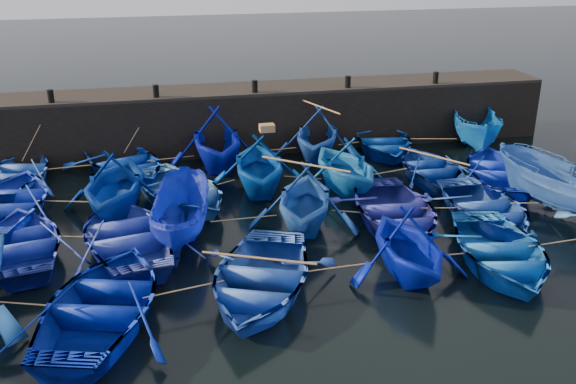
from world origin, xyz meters
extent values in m
plane|color=black|center=(0.00, 0.00, 0.00)|extent=(120.00, 120.00, 0.00)
cube|color=black|center=(0.00, 10.50, 1.25)|extent=(26.00, 2.50, 2.50)
cube|color=black|center=(0.00, 10.50, 2.56)|extent=(26.00, 2.50, 0.12)
cylinder|color=black|center=(-8.00, 9.60, 2.87)|extent=(0.24, 0.24, 0.50)
cylinder|color=black|center=(-4.00, 9.60, 2.87)|extent=(0.24, 0.24, 0.50)
cylinder|color=black|center=(0.00, 9.60, 2.87)|extent=(0.24, 0.24, 0.50)
cylinder|color=black|center=(4.00, 9.60, 2.87)|extent=(0.24, 0.24, 0.50)
cylinder|color=black|center=(8.00, 9.60, 2.87)|extent=(0.24, 0.24, 0.50)
imported|color=#1941A0|center=(-9.28, 7.67, 0.50)|extent=(4.14, 5.30, 1.00)
imported|color=#072DA0|center=(-5.45, 7.86, 0.54)|extent=(5.51, 6.27, 1.08)
imported|color=#020E9D|center=(-1.84, 8.08, 1.23)|extent=(4.09, 4.72, 2.46)
imported|color=#133C98|center=(2.33, 8.22, 1.12)|extent=(4.90, 5.24, 2.23)
imported|color=navy|center=(5.30, 8.45, 0.50)|extent=(4.15, 5.30, 1.00)
imported|color=#0854B1|center=(9.33, 7.94, 0.94)|extent=(3.33, 5.18, 1.88)
imported|color=#0F269E|center=(-9.06, 4.59, 0.57)|extent=(4.47, 5.85, 1.13)
imported|color=navy|center=(-5.57, 4.12, 1.17)|extent=(4.66, 5.13, 2.33)
imported|color=blue|center=(-3.48, 4.57, 0.52)|extent=(5.38, 6.09, 1.05)
imported|color=#003B9A|center=(-0.64, 5.10, 1.14)|extent=(4.15, 4.68, 2.27)
imported|color=#0E5CB6|center=(2.40, 4.52, 1.07)|extent=(4.17, 4.62, 2.14)
imported|color=navy|center=(5.97, 4.94, 0.46)|extent=(3.22, 4.48, 0.92)
imported|color=#0D27CB|center=(8.24, 4.06, 0.53)|extent=(5.04, 5.95, 1.05)
imported|color=#182B99|center=(-8.17, 1.66, 0.49)|extent=(4.21, 5.27, 0.98)
imported|color=#2A3DBA|center=(-5.21, 1.35, 0.55)|extent=(4.73, 5.92, 1.10)
imported|color=#0D1EA4|center=(-3.65, 1.70, 0.85)|extent=(2.41, 4.60, 1.69)
imported|color=#15449A|center=(0.22, 1.75, 1.07)|extent=(4.58, 4.95, 2.14)
imported|color=navy|center=(3.04, 1.31, 0.54)|extent=(4.17, 5.53, 1.09)
imported|color=#1C43A7|center=(6.07, 1.06, 0.49)|extent=(3.45, 4.79, 0.99)
imported|color=#1E498B|center=(8.75, 0.88, 0.98)|extent=(4.04, 5.40, 1.97)
imported|color=#001484|center=(-5.70, -2.36, 0.55)|extent=(5.14, 6.16, 1.10)
imported|color=#1E46B1|center=(-1.89, -1.95, 0.53)|extent=(5.33, 6.14, 1.07)
imported|color=#000FA4|center=(2.19, -1.84, 1.00)|extent=(3.37, 3.88, 2.00)
imported|color=#0D4EAF|center=(4.93, -1.88, 0.52)|extent=(4.36, 5.51, 1.03)
cube|color=olive|center=(-0.34, 5.10, 2.40)|extent=(0.52, 0.38, 0.25)
cylinder|color=tan|center=(-7.36, 7.77, 0.55)|extent=(2.04, 0.23, 0.04)
cylinder|color=tan|center=(-3.64, 7.97, 0.55)|extent=(1.81, 0.25, 0.04)
cylinder|color=tan|center=(0.24, 8.15, 0.55)|extent=(2.38, 0.17, 0.04)
cylinder|color=tan|center=(3.82, 8.33, 0.55)|extent=(1.17, 0.27, 0.04)
cylinder|color=tan|center=(7.31, 8.20, 0.55)|extent=(2.23, 0.54, 0.04)
cylinder|color=tan|center=(-7.31, 4.35, 0.55)|extent=(1.71, 0.51, 0.04)
cylinder|color=tan|center=(-4.52, 4.34, 0.55)|extent=(0.31, 0.48, 0.04)
cylinder|color=tan|center=(-2.06, 4.84, 0.55)|extent=(1.06, 0.56, 0.04)
cylinder|color=tan|center=(0.88, 4.81, 0.55)|extent=(1.25, 0.61, 0.04)
cylinder|color=tan|center=(4.19, 4.73, 0.55)|extent=(1.78, 0.45, 0.04)
cylinder|color=tan|center=(7.11, 4.50, 0.55)|extent=(0.50, 0.90, 0.04)
cylinder|color=tan|center=(-6.69, 1.51, 0.55)|extent=(1.18, 0.34, 0.04)
cylinder|color=tan|center=(-4.43, 1.53, 0.55)|extent=(0.28, 0.37, 0.04)
cylinder|color=tan|center=(-1.72, 1.73, 0.55)|extent=(2.07, 0.08, 0.04)
cylinder|color=tan|center=(1.63, 1.53, 0.55)|extent=(1.04, 0.47, 0.04)
cylinder|color=tan|center=(4.56, 1.19, 0.55)|extent=(1.23, 0.28, 0.04)
cylinder|color=tan|center=(7.41, 0.97, 0.55)|extent=(0.89, 0.21, 0.04)
cylinder|color=tan|center=(-7.48, -2.04, 0.55)|extent=(1.78, 0.66, 0.04)
cylinder|color=tan|center=(-3.79, -2.15, 0.55)|extent=(2.02, 0.44, 0.04)
cylinder|color=tan|center=(0.15, -1.90, 0.55)|extent=(2.28, 0.14, 0.04)
cylinder|color=tan|center=(3.56, -1.86, 0.55)|extent=(0.95, 0.07, 0.04)
cylinder|color=tan|center=(7.17, -1.78, 0.55)|extent=(2.68, 0.23, 0.04)
cylinder|color=tan|center=(-8.64, 9.19, 1.58)|extent=(1.32, 0.67, 2.09)
cylinder|color=tan|center=(-4.72, 9.28, 1.58)|extent=(1.48, 0.48, 2.09)
cylinder|color=tan|center=(-0.92, 9.39, 1.58)|extent=(1.87, 0.26, 2.09)
cylinder|color=tan|center=(3.17, 9.46, 1.58)|extent=(1.70, 0.12, 2.09)
cylinder|color=tan|center=(4.65, 9.57, 1.58)|extent=(1.33, 0.19, 2.09)
cylinder|color=tan|center=(8.66, 9.32, 1.58)|extent=(1.36, 0.40, 2.09)
cylinder|color=#99724C|center=(2.33, 8.22, 2.26)|extent=(1.08, 2.84, 0.06)
cylinder|color=#99724C|center=(5.97, 4.94, 0.95)|extent=(1.77, 2.49, 0.06)
cylinder|color=#99724C|center=(0.22, 1.75, 2.17)|extent=(2.34, 1.97, 0.06)
cylinder|color=#99724C|center=(-1.89, -1.95, 1.10)|extent=(2.74, 1.32, 0.06)
camera|label=1|loc=(-4.24, -16.16, 8.72)|focal=40.00mm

